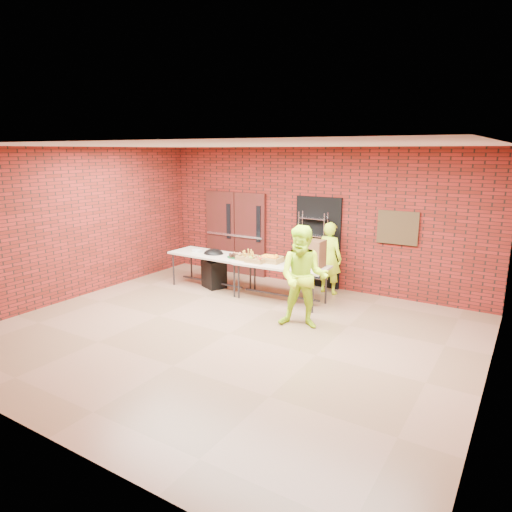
{
  "coord_description": "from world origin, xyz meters",
  "views": [
    {
      "loc": [
        4.32,
        -6.09,
        3.12
      ],
      "look_at": [
        -0.31,
        1.4,
        1.08
      ],
      "focal_mm": 32.0,
      "sensor_mm": 36.0,
      "label": 1
    }
  ],
  "objects_px": {
    "table_left": "(211,256)",
    "table_right": "(282,267)",
    "wire_rack": "(312,250)",
    "volunteer_woman": "(329,258)",
    "coffee_dispenser": "(313,253)",
    "covered_grill": "(214,268)",
    "volunteer_man": "(303,277)"
  },
  "relations": [
    {
      "from": "table_left",
      "to": "covered_grill",
      "type": "height_order",
      "value": "covered_grill"
    },
    {
      "from": "wire_rack",
      "to": "covered_grill",
      "type": "xyz_separation_m",
      "value": [
        -1.92,
        -1.22,
        -0.42
      ]
    },
    {
      "from": "volunteer_woman",
      "to": "coffee_dispenser",
      "type": "bearing_deg",
      "value": 99.16
    },
    {
      "from": "covered_grill",
      "to": "volunteer_man",
      "type": "height_order",
      "value": "volunteer_man"
    },
    {
      "from": "table_left",
      "to": "table_right",
      "type": "distance_m",
      "value": 1.87
    },
    {
      "from": "table_right",
      "to": "volunteer_man",
      "type": "bearing_deg",
      "value": -49.44
    },
    {
      "from": "coffee_dispenser",
      "to": "covered_grill",
      "type": "bearing_deg",
      "value": -177.55
    },
    {
      "from": "table_left",
      "to": "volunteer_man",
      "type": "height_order",
      "value": "volunteer_man"
    },
    {
      "from": "wire_rack",
      "to": "table_left",
      "type": "relative_size",
      "value": 0.89
    },
    {
      "from": "covered_grill",
      "to": "table_left",
      "type": "bearing_deg",
      "value": -123.8
    },
    {
      "from": "volunteer_man",
      "to": "coffee_dispenser",
      "type": "bearing_deg",
      "value": 92.02
    },
    {
      "from": "volunteer_woman",
      "to": "table_left",
      "type": "bearing_deg",
      "value": 30.66
    },
    {
      "from": "table_left",
      "to": "volunteer_woman",
      "type": "relative_size",
      "value": 1.23
    },
    {
      "from": "wire_rack",
      "to": "table_right",
      "type": "distance_m",
      "value": 1.28
    },
    {
      "from": "table_right",
      "to": "covered_grill",
      "type": "relative_size",
      "value": 2.18
    },
    {
      "from": "wire_rack",
      "to": "table_right",
      "type": "xyz_separation_m",
      "value": [
        -0.11,
        -1.27,
        -0.15
      ]
    },
    {
      "from": "wire_rack",
      "to": "coffee_dispenser",
      "type": "bearing_deg",
      "value": -62.9
    },
    {
      "from": "coffee_dispenser",
      "to": "wire_rack",
      "type": "bearing_deg",
      "value": 115.64
    },
    {
      "from": "volunteer_woman",
      "to": "volunteer_man",
      "type": "xyz_separation_m",
      "value": [
        0.39,
        -2.13,
        0.12
      ]
    },
    {
      "from": "table_left",
      "to": "volunteer_man",
      "type": "relative_size",
      "value": 1.06
    },
    {
      "from": "coffee_dispenser",
      "to": "volunteer_woman",
      "type": "distance_m",
      "value": 0.94
    },
    {
      "from": "coffee_dispenser",
      "to": "volunteer_man",
      "type": "relative_size",
      "value": 0.3
    },
    {
      "from": "table_right",
      "to": "coffee_dispenser",
      "type": "bearing_deg",
      "value": 10.44
    },
    {
      "from": "table_left",
      "to": "volunteer_woman",
      "type": "distance_m",
      "value": 2.7
    },
    {
      "from": "table_left",
      "to": "coffee_dispenser",
      "type": "distance_m",
      "value": 2.53
    },
    {
      "from": "wire_rack",
      "to": "table_left",
      "type": "distance_m",
      "value": 2.34
    },
    {
      "from": "covered_grill",
      "to": "volunteer_man",
      "type": "xyz_separation_m",
      "value": [
        2.83,
        -1.12,
        0.47
      ]
    },
    {
      "from": "volunteer_woman",
      "to": "volunteer_man",
      "type": "bearing_deg",
      "value": 108.53
    },
    {
      "from": "covered_grill",
      "to": "wire_rack",
      "type": "bearing_deg",
      "value": 56.96
    },
    {
      "from": "coffee_dispenser",
      "to": "covered_grill",
      "type": "xyz_separation_m",
      "value": [
        -2.46,
        -0.1,
        -0.62
      ]
    },
    {
      "from": "volunteer_woman",
      "to": "wire_rack",
      "type": "bearing_deg",
      "value": -14.87
    },
    {
      "from": "table_right",
      "to": "wire_rack",
      "type": "bearing_deg",
      "value": 82.38
    }
  ]
}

